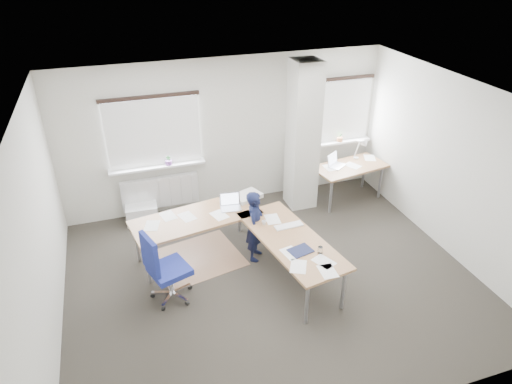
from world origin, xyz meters
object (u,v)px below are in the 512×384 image
object	(u,v)px
task_chair	(168,281)
person	(256,226)
desk_side	(350,168)
desk_main	(244,228)

from	to	relation	value
task_chair	person	size ratio (longest dim) A/B	0.96
desk_side	person	distance (m)	2.62
task_chair	person	bearing A→B (deg)	2.06
desk_side	person	size ratio (longest dim) A/B	1.25
desk_side	person	bearing A→B (deg)	-161.93
desk_side	task_chair	distance (m)	4.20
desk_side	person	xyz separation A→B (m)	(-2.31, -1.22, -0.09)
person	desk_main	bearing A→B (deg)	149.91
task_chair	person	distance (m)	1.61
desk_main	person	xyz separation A→B (m)	(0.22, 0.13, -0.09)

